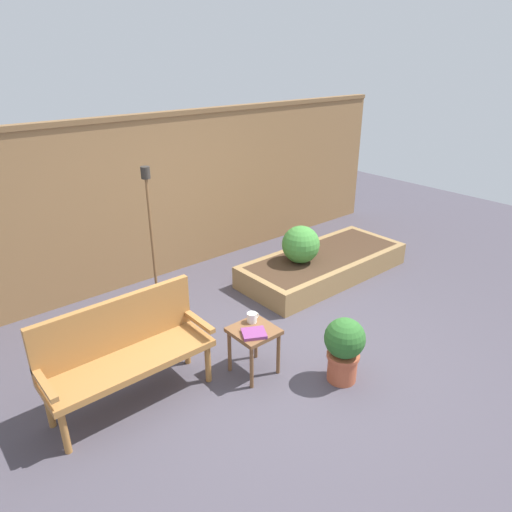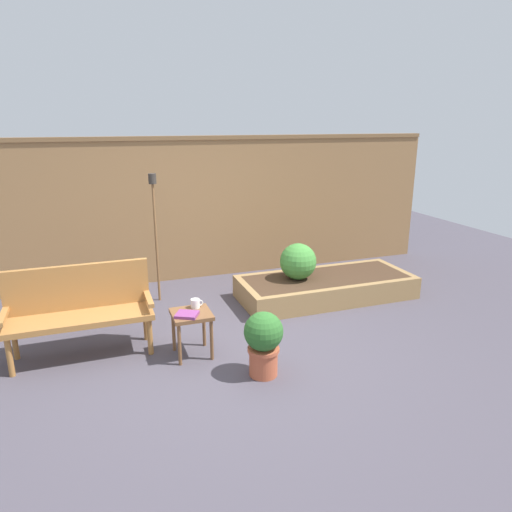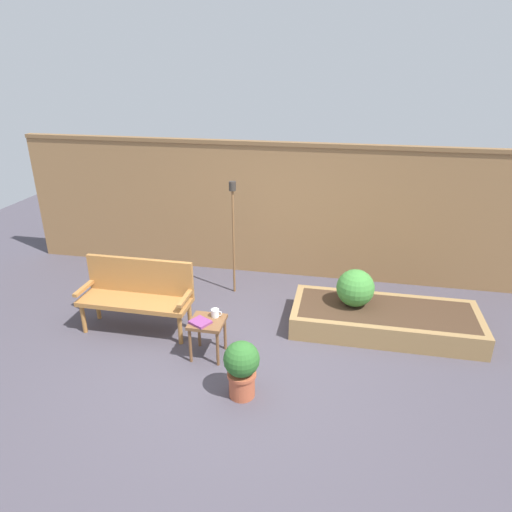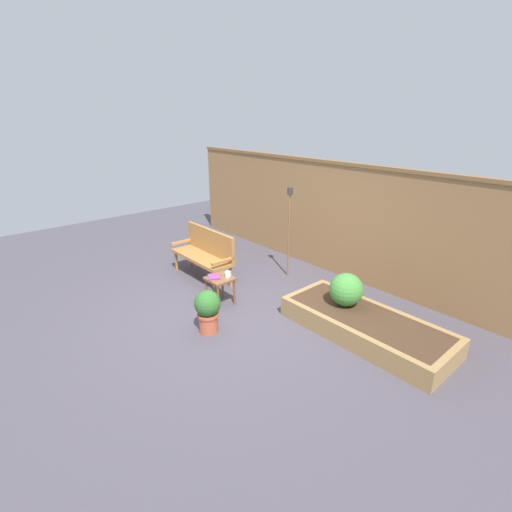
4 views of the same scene
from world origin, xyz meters
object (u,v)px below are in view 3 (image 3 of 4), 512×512
at_px(garden_bench, 137,290).
at_px(shrub_near_bench, 355,288).
at_px(cup_on_table, 215,313).
at_px(potted_boxwood, 242,366).
at_px(book_on_table, 200,322).
at_px(tiki_torch, 233,219).
at_px(side_table, 207,327).

bearing_deg(garden_bench, shrub_near_bench, 12.63).
bearing_deg(cup_on_table, potted_boxwood, -56.30).
height_order(book_on_table, potted_boxwood, potted_boxwood).
distance_m(shrub_near_bench, tiki_torch, 1.99).
bearing_deg(garden_bench, book_on_table, -27.09).
bearing_deg(side_table, book_on_table, -129.15).
distance_m(garden_bench, book_on_table, 1.14).
bearing_deg(potted_boxwood, side_table, 131.87).
bearing_deg(tiki_torch, book_on_table, -88.80).
height_order(garden_bench, potted_boxwood, garden_bench).
height_order(book_on_table, shrub_near_bench, shrub_near_bench).
distance_m(garden_bench, shrub_near_bench, 2.83).
bearing_deg(tiki_torch, shrub_near_bench, -19.05).
distance_m(cup_on_table, shrub_near_bench, 1.88).
distance_m(potted_boxwood, tiki_torch, 2.53).
height_order(side_table, potted_boxwood, potted_boxwood).
relative_size(side_table, potted_boxwood, 0.74).
distance_m(side_table, cup_on_table, 0.18).
relative_size(potted_boxwood, tiki_torch, 0.37).
bearing_deg(side_table, garden_bench, 157.46).
relative_size(garden_bench, tiki_torch, 0.84).
height_order(side_table, book_on_table, book_on_table).
bearing_deg(potted_boxwood, garden_bench, 146.79).
relative_size(book_on_table, tiki_torch, 0.12).
bearing_deg(cup_on_table, tiki_torch, 96.04).
relative_size(book_on_table, potted_boxwood, 0.33).
height_order(side_table, shrub_near_bench, shrub_near_bench).
height_order(cup_on_table, tiki_torch, tiki_torch).
bearing_deg(book_on_table, tiki_torch, 119.54).
relative_size(cup_on_table, potted_boxwood, 0.21).
xyz_separation_m(garden_bench, tiki_torch, (0.98, 1.24, 0.63)).
xyz_separation_m(shrub_near_bench, tiki_torch, (-1.79, 0.62, 0.63)).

